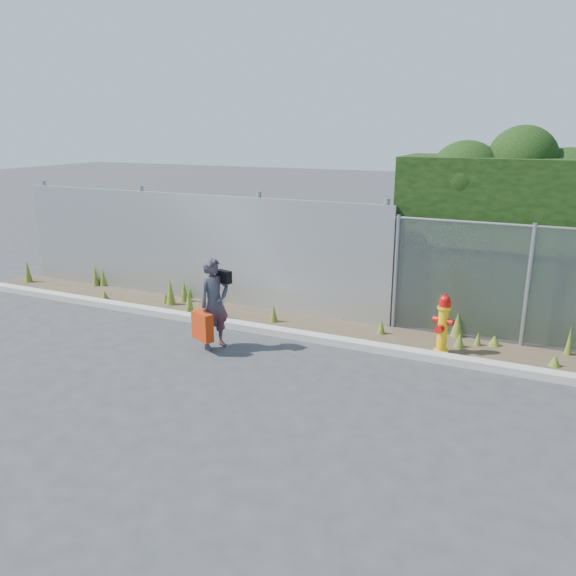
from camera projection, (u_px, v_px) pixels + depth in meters
The scene contains 8 objects.
ground at pixel (266, 383), 7.93m from camera, with size 80.00×80.00×0.00m, color #333336.
curb at pixel (314, 337), 9.49m from camera, with size 16.00×0.22×0.12m, color #AAA499.
weed_strip at pixel (334, 323), 10.01m from camera, with size 16.00×1.30×0.54m.
corrugated_fence at pixel (190, 247), 11.55m from camera, with size 8.50×0.21×2.30m.
fire_hydrant at pixel (443, 325), 8.86m from camera, with size 0.33×0.30×1.00m.
woman at pixel (214, 303), 9.03m from camera, with size 0.55×0.36×1.51m, color #0F5361.
red_tote_bag at pixel (202, 326), 8.92m from camera, with size 0.41×0.15×0.54m.
black_shoulder_bag at pixel (224, 277), 8.98m from camera, with size 0.27×0.11×0.20m.
Camera 1 is at (3.29, -6.47, 3.48)m, focal length 35.00 mm.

